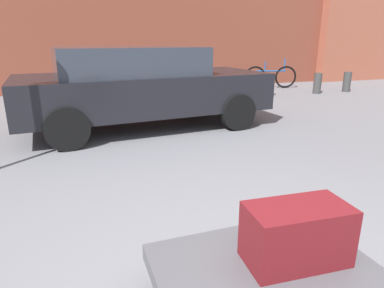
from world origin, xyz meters
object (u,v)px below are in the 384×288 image
duffel_bag_maroon_rear_left (297,234)px  bicycle_leaning (270,77)px  bollard_kerb_mid (267,86)px  bollard_corner (347,82)px  parked_car (141,85)px  bollard_kerb_far (317,83)px  luggage_cart (264,275)px  bollard_kerb_near (222,88)px

duffel_bag_maroon_rear_left → bicycle_leaning: bearing=62.6°
bollard_kerb_mid → bollard_corner: 2.82m
duffel_bag_maroon_rear_left → bicycle_leaning: 9.76m
duffel_bag_maroon_rear_left → parked_car: (0.07, 4.60, 0.25)m
parked_car → bollard_corner: 7.20m
duffel_bag_maroon_rear_left → parked_car: bearing=93.3°
duffel_bag_maroon_rear_left → bollard_kerb_far: bearing=53.9°
parked_car → bollard_kerb_far: bearing=21.4°
luggage_cart → bicycle_leaning: (5.28, 8.30, 0.10)m
luggage_cart → bollard_kerb_far: (5.97, 6.83, 0.03)m
luggage_cart → duffel_bag_maroon_rear_left: (0.18, -0.02, 0.24)m
parked_car → luggage_cart: bearing=-93.1°
bollard_kerb_far → bollard_corner: 1.11m
luggage_cart → bollard_kerb_near: 7.41m
parked_car → bicycle_leaning: parked_car is taller
duffel_bag_maroon_rear_left → bollard_kerb_near: (2.69, 6.85, -0.21)m
duffel_bag_maroon_rear_left → bicycle_leaning: (5.11, 8.32, -0.14)m
bollard_corner → parked_car: bearing=-161.8°
bollard_kerb_far → bollard_corner: bearing=0.0°
luggage_cart → bollard_corner: bollard_corner is taller
bollard_corner → bicycle_leaning: bearing=140.6°
luggage_cart → bollard_kerb_far: 9.07m
bicycle_leaning → bollard_kerb_mid: 1.80m
bicycle_leaning → bollard_corner: bicycle_leaning is taller
luggage_cart → bollard_kerb_mid: (4.26, 6.83, 0.03)m
luggage_cart → bollard_kerb_mid: bearing=58.0°
parked_car → bollard_kerb_mid: size_ratio=7.40×
luggage_cart → bollard_kerb_far: bearing=48.8°
duffel_bag_maroon_rear_left → bollard_kerb_far: size_ratio=0.95×
duffel_bag_maroon_rear_left → bollard_kerb_mid: 7.97m
duffel_bag_maroon_rear_left → bollard_corner: size_ratio=0.95×
bollard_kerb_near → bollard_kerb_mid: (1.39, 0.00, 0.00)m
parked_car → bollard_kerb_near: (2.62, 2.25, -0.46)m
duffel_bag_maroon_rear_left → bollard_kerb_far: (5.79, 6.85, -0.21)m
bollard_kerb_near → duffel_bag_maroon_rear_left: bearing=-111.5°
bicycle_leaning → bollard_corner: 2.32m
bicycle_leaning → parked_car: bearing=-143.5°
bollard_kerb_mid → bollard_kerb_far: 1.71m
bollard_kerb_mid → bollard_kerb_far: size_ratio=1.00×
luggage_cart → duffel_bag_maroon_rear_left: 0.30m
parked_car → bicycle_leaning: (5.03, 3.72, -0.39)m
bollard_kerb_near → bollard_kerb_mid: 1.39m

